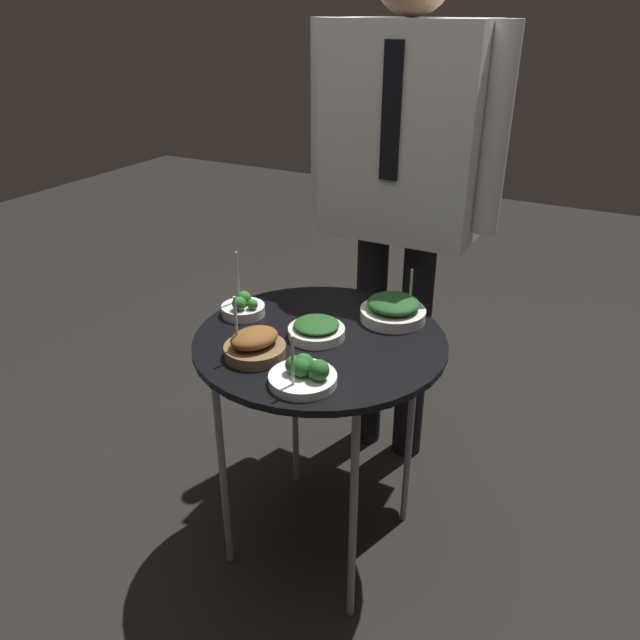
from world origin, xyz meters
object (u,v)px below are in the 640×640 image
object	(u,v)px
bowl_roast_back_right	(255,345)
bowl_broccoli_front_left	(304,374)
bowl_broccoli_back_left	(243,307)
bowl_spinach_center	(393,310)
bowl_spinach_mid_left	(316,330)
waiter_figure	(402,160)
serving_cart	(320,356)

from	to	relation	value
bowl_roast_back_right	bowl_broccoli_front_left	bearing A→B (deg)	-17.63
bowl_broccoli_back_left	bowl_spinach_center	distance (m)	0.40
bowl_spinach_center	bowl_spinach_mid_left	bearing A→B (deg)	-125.62
bowl_broccoli_back_left	waiter_figure	distance (m)	0.65
serving_cart	waiter_figure	bearing A→B (deg)	90.37
bowl_spinach_center	serving_cart	bearing A→B (deg)	-124.12
bowl_broccoli_back_left	waiter_figure	size ratio (longest dim) A/B	0.10
serving_cart	waiter_figure	xyz separation A→B (m)	(-0.00, 0.52, 0.40)
bowl_spinach_mid_left	bowl_broccoli_back_left	bearing A→B (deg)	174.78
bowl_roast_back_right	bowl_spinach_mid_left	bearing A→B (deg)	60.66
bowl_broccoli_back_left	bowl_spinach_mid_left	xyz separation A→B (m)	(0.23, -0.02, -0.00)
bowl_broccoli_front_left	bowl_spinach_center	distance (m)	0.39
bowl_broccoli_back_left	bowl_roast_back_right	bearing A→B (deg)	-48.82
bowl_broccoli_back_left	bowl_broccoli_front_left	size ratio (longest dim) A/B	1.11
bowl_spinach_center	bowl_broccoli_back_left	bearing A→B (deg)	-155.82
bowl_broccoli_front_left	bowl_spinach_center	world-z (taller)	bowl_broccoli_front_left
bowl_broccoli_back_left	bowl_roast_back_right	world-z (taller)	bowl_broccoli_back_left
bowl_broccoli_back_left	bowl_roast_back_right	distance (m)	0.23
bowl_broccoli_front_left	bowl_spinach_mid_left	size ratio (longest dim) A/B	1.06
bowl_broccoli_front_left	serving_cart	bearing A→B (deg)	108.47
bowl_broccoli_back_left	bowl_broccoli_front_left	bearing A→B (deg)	-35.48
bowl_roast_back_right	bowl_spinach_center	bearing A→B (deg)	57.07
serving_cart	bowl_broccoli_front_left	size ratio (longest dim) A/B	4.50
bowl_spinach_center	waiter_figure	world-z (taller)	waiter_figure
bowl_spinach_mid_left	waiter_figure	distance (m)	0.62
bowl_spinach_center	bowl_roast_back_right	world-z (taller)	bowl_roast_back_right
bowl_broccoli_back_left	bowl_spinach_mid_left	bearing A→B (deg)	-5.22
bowl_spinach_mid_left	serving_cart	bearing A→B (deg)	22.77
bowl_spinach_center	bowl_roast_back_right	distance (m)	0.40
serving_cart	bowl_spinach_mid_left	world-z (taller)	bowl_spinach_mid_left
bowl_broccoli_front_left	bowl_roast_back_right	distance (m)	0.17
bowl_broccoli_back_left	bowl_broccoli_front_left	distance (m)	0.38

